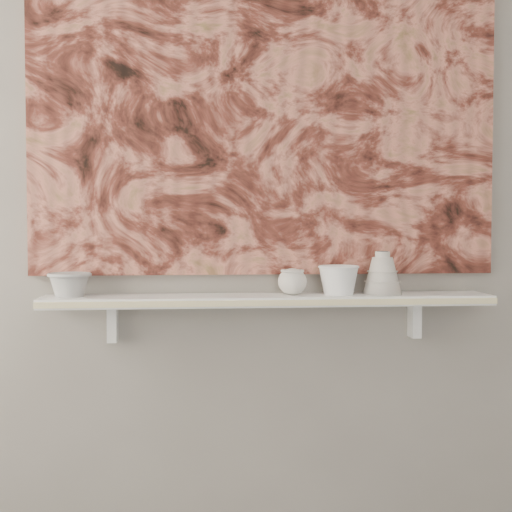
{
  "coord_description": "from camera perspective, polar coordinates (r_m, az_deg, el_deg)",
  "views": [
    {
      "loc": [
        -0.25,
        -0.7,
        1.15
      ],
      "look_at": [
        -0.04,
        1.49,
        1.05
      ],
      "focal_mm": 50.0,
      "sensor_mm": 36.0,
      "label": 1
    }
  ],
  "objects": [
    {
      "name": "house_motif",
      "position": [
        2.38,
        11.7,
        4.43
      ],
      "size": [
        0.09,
        0.0,
        0.08
      ],
      "primitive_type": "cube",
      "color": "black",
      "rests_on": "painting"
    },
    {
      "name": "painting",
      "position": [
        2.33,
        0.81,
        12.13
      ],
      "size": [
        1.5,
        0.02,
        1.1
      ],
      "primitive_type": "cube",
      "color": "maroon",
      "rests_on": "wall_back"
    },
    {
      "name": "bracket_right",
      "position": [
        2.41,
        12.56,
        -4.95
      ],
      "size": [
        0.03,
        0.06,
        0.12
      ],
      "primitive_type": "cube",
      "color": "silver",
      "rests_on": "wall_back"
    },
    {
      "name": "bell_vessel",
      "position": [
        2.29,
        10.08,
        -1.32
      ],
      "size": [
        0.16,
        0.16,
        0.14
      ],
      "primitive_type": null,
      "rotation": [
        0.0,
        0.0,
        -0.35
      ],
      "color": "beige",
      "rests_on": "shelf"
    },
    {
      "name": "shelf_stripe",
      "position": [
        2.14,
        1.3,
        -3.79
      ],
      "size": [
        1.4,
        0.01,
        0.02
      ],
      "primitive_type": "cube",
      "color": "beige",
      "rests_on": "shelf"
    },
    {
      "name": "wall_back",
      "position": [
        2.32,
        0.77,
        7.45
      ],
      "size": [
        3.6,
        0.0,
        3.6
      ],
      "primitive_type": "plane",
      "rotation": [
        1.57,
        0.0,
        0.0
      ],
      "color": "gray",
      "rests_on": "floor"
    },
    {
      "name": "bowl_white",
      "position": [
        2.26,
        6.62,
        -1.9
      ],
      "size": [
        0.14,
        0.14,
        0.09
      ],
      "primitive_type": null,
      "rotation": [
        0.0,
        0.0,
        0.05
      ],
      "color": "white",
      "rests_on": "shelf"
    },
    {
      "name": "bowl_grey",
      "position": [
        2.24,
        -14.7,
        -2.21
      ],
      "size": [
        0.16,
        0.16,
        0.08
      ],
      "primitive_type": null,
      "rotation": [
        0.0,
        0.0,
        0.24
      ],
      "color": "#9E9E9B",
      "rests_on": "shelf"
    },
    {
      "name": "shelf",
      "position": [
        2.23,
        1.03,
        -3.53
      ],
      "size": [
        1.4,
        0.18,
        0.03
      ],
      "primitive_type": "cube",
      "color": "silver",
      "rests_on": "wall_back"
    },
    {
      "name": "cup_cream",
      "position": [
        2.24,
        2.93,
        -2.06
      ],
      "size": [
        0.11,
        0.11,
        0.08
      ],
      "primitive_type": null,
      "rotation": [
        0.0,
        0.0,
        0.24
      ],
      "color": "beige",
      "rests_on": "shelf"
    },
    {
      "name": "bracket_left",
      "position": [
        2.31,
        -11.41,
        -5.27
      ],
      "size": [
        0.03,
        0.06,
        0.12
      ],
      "primitive_type": "cube",
      "color": "silver",
      "rests_on": "wall_back"
    }
  ]
}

